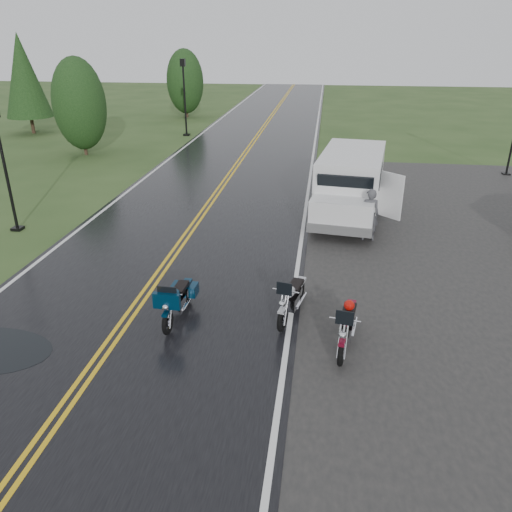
{
  "coord_description": "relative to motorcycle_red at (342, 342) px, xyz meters",
  "views": [
    {
      "loc": [
        4.36,
        -9.46,
        6.17
      ],
      "look_at": [
        2.8,
        2.0,
        1.0
      ],
      "focal_mm": 35.0,
      "sensor_mm": 36.0,
      "label": 1
    }
  ],
  "objects": [
    {
      "name": "tree_left_far",
      "position": [
        -11.64,
        31.67,
        1.63
      ],
      "size": [
        2.87,
        2.87,
        4.42
      ],
      "primitive_type": null,
      "color": "#1E3D19",
      "rests_on": "ground"
    },
    {
      "name": "motorcycle_teal",
      "position": [
        -3.78,
        0.63,
        -0.02
      ],
      "size": [
        0.76,
        1.93,
        1.13
      ],
      "primitive_type": null,
      "rotation": [
        0.0,
        0.0,
        -0.04
      ],
      "color": "#042136",
      "rests_on": "ground"
    },
    {
      "name": "lamp_post_far_left",
      "position": [
        -9.61,
        23.97,
        1.82
      ],
      "size": [
        0.41,
        0.41,
        4.8
      ],
      "primitive_type": null,
      "color": "black",
      "rests_on": "ground"
    },
    {
      "name": "lamp_post_near_left",
      "position": [
        -10.85,
        6.3,
        1.52
      ],
      "size": [
        0.36,
        0.36,
        4.2
      ],
      "primitive_type": null,
      "color": "black",
      "rests_on": "ground"
    },
    {
      "name": "tree_left_mid",
      "position": [
        -13.68,
        17.67,
        1.62
      ],
      "size": [
        2.81,
        2.81,
        4.4
      ],
      "primitive_type": null,
      "color": "#1E3D19",
      "rests_on": "ground"
    },
    {
      "name": "ground",
      "position": [
        -4.93,
        0.99,
        -0.58
      ],
      "size": [
        120.0,
        120.0,
        0.0
      ],
      "primitive_type": "plane",
      "color": "#2D471E",
      "rests_on": "ground"
    },
    {
      "name": "person_at_van",
      "position": [
        0.98,
        6.93,
        0.27
      ],
      "size": [
        0.65,
        0.44,
        1.71
      ],
      "primitive_type": "imported",
      "rotation": [
        0.0,
        0.0,
        3.2
      ],
      "color": "#46464A",
      "rests_on": "ground"
    },
    {
      "name": "road",
      "position": [
        -4.93,
        10.99,
        -0.56
      ],
      "size": [
        8.0,
        100.0,
        0.04
      ],
      "primitive_type": "cube",
      "color": "black",
      "rests_on": "ground"
    },
    {
      "name": "motorcycle_silver",
      "position": [
        -1.28,
        1.1,
        -0.01
      ],
      "size": [
        1.1,
        2.04,
        1.14
      ],
      "primitive_type": null,
      "rotation": [
        0.0,
        0.0,
        -0.22
      ],
      "color": "#A8A9AF",
      "rests_on": "ground"
    },
    {
      "name": "pine_left_far",
      "position": [
        -20.09,
        23.4,
        2.49
      ],
      "size": [
        2.95,
        2.95,
        6.15
      ],
      "primitive_type": null,
      "color": "#1E3D19",
      "rests_on": "ground"
    },
    {
      "name": "van_white",
      "position": [
        -0.72,
        7.57,
        0.59
      ],
      "size": [
        3.01,
        6.2,
        2.34
      ],
      "primitive_type": null,
      "rotation": [
        0.0,
        0.0,
        -0.13
      ],
      "color": "silver",
      "rests_on": "ground"
    },
    {
      "name": "motorcycle_red",
      "position": [
        0.0,
        0.0,
        0.0
      ],
      "size": [
        1.0,
        2.05,
        1.16
      ],
      "primitive_type": null,
      "rotation": [
        0.0,
        0.0,
        -0.15
      ],
      "color": "maroon",
      "rests_on": "ground"
    }
  ]
}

